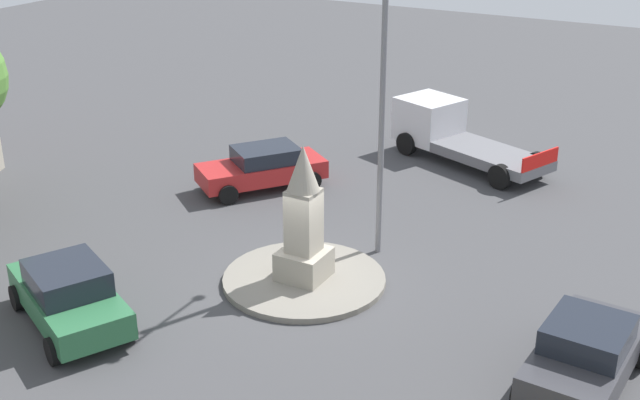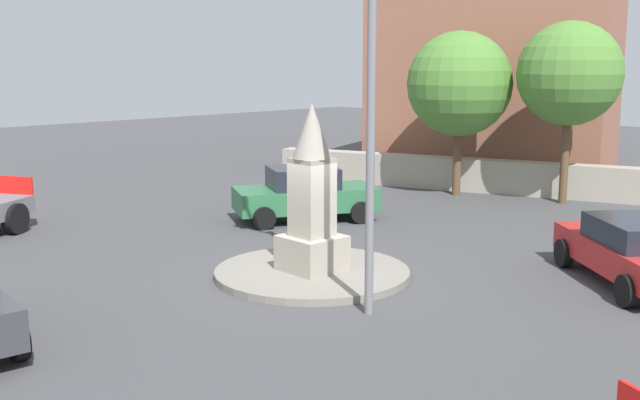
{
  "view_description": "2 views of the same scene",
  "coord_description": "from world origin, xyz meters",
  "px_view_note": "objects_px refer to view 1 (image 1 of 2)",
  "views": [
    {
      "loc": [
        16.33,
        9.5,
        10.29
      ],
      "look_at": [
        -0.67,
        0.1,
        2.1
      ],
      "focal_mm": 46.01,
      "sensor_mm": 36.0,
      "label": 1
    },
    {
      "loc": [
        -12.13,
        11.07,
        4.75
      ],
      "look_at": [
        -0.33,
        0.07,
        1.75
      ],
      "focal_mm": 43.87,
      "sensor_mm": 36.0,
      "label": 2
    }
  ],
  "objects_px": {
    "car_red_parked_left": "(263,167)",
    "truck_white_passing": "(450,132)",
    "streetlamp": "(384,65)",
    "monument": "(304,222)",
    "car_green_near_island": "(69,295)",
    "car_dark_grey_approaching": "(586,353)"
  },
  "relations": [
    {
      "from": "car_red_parked_left",
      "to": "streetlamp",
      "type": "bearing_deg",
      "value": 65.53
    },
    {
      "from": "monument",
      "to": "car_dark_grey_approaching",
      "type": "xyz_separation_m",
      "value": [
        1.08,
        7.36,
        -0.93
      ]
    },
    {
      "from": "monument",
      "to": "streetlamp",
      "type": "xyz_separation_m",
      "value": [
        -2.57,
        0.92,
        3.62
      ]
    },
    {
      "from": "monument",
      "to": "car_green_near_island",
      "type": "xyz_separation_m",
      "value": [
        4.47,
        -3.79,
        -0.91
      ]
    },
    {
      "from": "streetlamp",
      "to": "car_red_parked_left",
      "type": "bearing_deg",
      "value": -114.47
    },
    {
      "from": "streetlamp",
      "to": "truck_white_passing",
      "type": "relative_size",
      "value": 1.4
    },
    {
      "from": "car_dark_grey_approaching",
      "to": "truck_white_passing",
      "type": "xyz_separation_m",
      "value": [
        -11.94,
        -7.47,
        0.2
      ]
    },
    {
      "from": "car_green_near_island",
      "to": "car_dark_grey_approaching",
      "type": "bearing_deg",
      "value": 106.91
    },
    {
      "from": "car_green_near_island",
      "to": "truck_white_passing",
      "type": "relative_size",
      "value": 0.69
    },
    {
      "from": "streetlamp",
      "to": "car_green_near_island",
      "type": "height_order",
      "value": "streetlamp"
    },
    {
      "from": "car_dark_grey_approaching",
      "to": "car_red_parked_left",
      "type": "xyz_separation_m",
      "value": [
        -6.1,
        -11.84,
        -0.04
      ]
    },
    {
      "from": "truck_white_passing",
      "to": "monument",
      "type": "bearing_deg",
      "value": 0.59
    },
    {
      "from": "car_dark_grey_approaching",
      "to": "car_green_near_island",
      "type": "bearing_deg",
      "value": -73.09
    },
    {
      "from": "car_green_near_island",
      "to": "truck_white_passing",
      "type": "xyz_separation_m",
      "value": [
        -15.33,
        3.68,
        0.18
      ]
    },
    {
      "from": "truck_white_passing",
      "to": "streetlamp",
      "type": "bearing_deg",
      "value": 7.08
    },
    {
      "from": "car_red_parked_left",
      "to": "monument",
      "type": "bearing_deg",
      "value": 41.71
    },
    {
      "from": "streetlamp",
      "to": "car_red_parked_left",
      "type": "xyz_separation_m",
      "value": [
        -2.46,
        -5.4,
        -4.58
      ]
    },
    {
      "from": "car_red_parked_left",
      "to": "truck_white_passing",
      "type": "height_order",
      "value": "truck_white_passing"
    },
    {
      "from": "streetlamp",
      "to": "truck_white_passing",
      "type": "bearing_deg",
      "value": -172.92
    },
    {
      "from": "car_red_parked_left",
      "to": "car_green_near_island",
      "type": "relative_size",
      "value": 0.99
    },
    {
      "from": "car_red_parked_left",
      "to": "truck_white_passing",
      "type": "distance_m",
      "value": 7.29
    },
    {
      "from": "car_dark_grey_approaching",
      "to": "truck_white_passing",
      "type": "bearing_deg",
      "value": -147.97
    }
  ]
}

